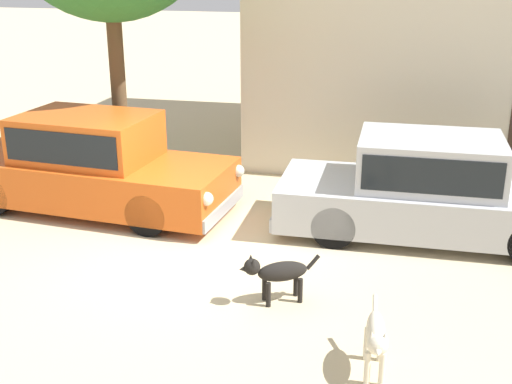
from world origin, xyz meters
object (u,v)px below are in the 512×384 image
object	(u,v)px
parked_sedan_nearest	(91,163)
stray_dog_spotted	(276,272)
stray_dog_tan	(376,337)
parked_sedan_second	(430,188)

from	to	relation	value
parked_sedan_nearest	stray_dog_spotted	bearing A→B (deg)	-29.25
stray_dog_spotted	parked_sedan_nearest	bearing A→B (deg)	-62.24
stray_dog_tan	stray_dog_spotted	bearing A→B (deg)	-140.36
stray_dog_spotted	stray_dog_tan	world-z (taller)	stray_dog_tan
parked_sedan_nearest	stray_dog_tan	bearing A→B (deg)	-32.51
parked_sedan_second	stray_dog_tan	size ratio (longest dim) A/B	4.17
parked_sedan_second	stray_dog_spotted	bearing A→B (deg)	-125.83
parked_sedan_nearest	parked_sedan_second	world-z (taller)	parked_sedan_nearest
parked_sedan_nearest	stray_dog_tan	world-z (taller)	parked_sedan_nearest
stray_dog_spotted	parked_sedan_second	bearing A→B (deg)	-153.29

